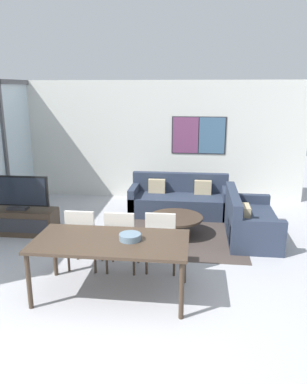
% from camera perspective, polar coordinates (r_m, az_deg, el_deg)
% --- Properties ---
extents(ground_plane, '(24.00, 24.00, 0.00)m').
position_cam_1_polar(ground_plane, '(4.40, -9.12, -21.23)').
color(ground_plane, '#B2B2B7').
extents(wall_back, '(7.11, 0.09, 2.80)m').
position_cam_1_polar(wall_back, '(9.03, 0.15, 7.83)').
color(wall_back, silver).
rests_on(wall_back, ground_plane).
extents(area_rug, '(2.48, 2.17, 0.01)m').
position_cam_1_polar(area_rug, '(6.95, 3.37, -6.58)').
color(area_rug, '#473D38').
rests_on(area_rug, ground_plane).
extents(tv_console, '(1.39, 0.48, 0.47)m').
position_cam_1_polar(tv_console, '(7.39, -19.75, -4.21)').
color(tv_console, '#423326').
rests_on(tv_console, ground_plane).
extents(television, '(1.21, 0.20, 0.63)m').
position_cam_1_polar(television, '(7.24, -20.15, -0.10)').
color(television, '#2D2D33').
rests_on(television, tv_console).
extents(sofa_main, '(2.08, 0.86, 0.84)m').
position_cam_1_polar(sofa_main, '(8.07, 3.94, -1.36)').
color(sofa_main, '#2D384C').
rests_on(sofa_main, ground_plane).
extents(sofa_side, '(0.86, 1.64, 0.84)m').
position_cam_1_polar(sofa_side, '(6.97, 14.08, -4.61)').
color(sofa_side, '#2D384C').
rests_on(sofa_side, ground_plane).
extents(coffee_table, '(0.98, 0.98, 0.37)m').
position_cam_1_polar(coffee_table, '(6.85, 3.40, -4.45)').
color(coffee_table, '#423326').
rests_on(coffee_table, ground_plane).
extents(dining_table, '(1.97, 0.97, 0.77)m').
position_cam_1_polar(dining_table, '(4.82, -6.56, -8.02)').
color(dining_table, '#423326').
rests_on(dining_table, ground_plane).
extents(dining_chair_left, '(0.46, 0.46, 0.95)m').
position_cam_1_polar(dining_chair_left, '(5.63, -10.68, -6.49)').
color(dining_chair_left, beige).
rests_on(dining_chair_left, ground_plane).
extents(dining_chair_centre, '(0.46, 0.46, 0.95)m').
position_cam_1_polar(dining_chair_centre, '(5.49, -4.92, -6.89)').
color(dining_chair_centre, beige).
rests_on(dining_chair_centre, ground_plane).
extents(dining_chair_right, '(0.46, 0.46, 0.95)m').
position_cam_1_polar(dining_chair_right, '(5.45, 1.17, -6.97)').
color(dining_chair_right, beige).
rests_on(dining_chair_right, ground_plane).
extents(fruit_bowl, '(0.28, 0.28, 0.08)m').
position_cam_1_polar(fruit_bowl, '(4.76, -3.60, -6.79)').
color(fruit_bowl, slate).
rests_on(fruit_bowl, dining_table).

